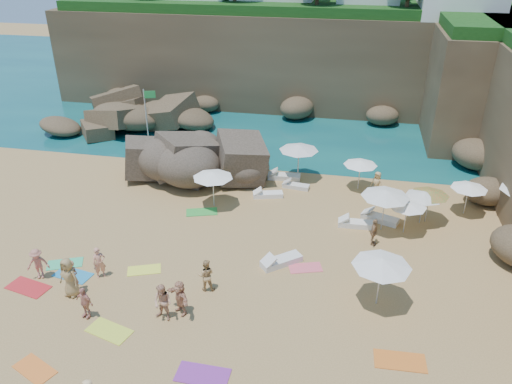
% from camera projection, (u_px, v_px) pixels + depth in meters
% --- Properties ---
extents(ground, '(120.00, 120.00, 0.00)m').
position_uv_depth(ground, '(204.00, 252.00, 24.60)').
color(ground, tan).
rests_on(ground, ground).
extents(seawater, '(120.00, 120.00, 0.00)m').
position_uv_depth(seawater, '(288.00, 87.00, 50.66)').
color(seawater, '#0C4751').
rests_on(seawater, ground).
extents(cliff_back, '(44.00, 8.00, 8.00)m').
position_uv_depth(cliff_back, '(304.00, 59.00, 44.11)').
color(cliff_back, brown).
rests_on(cliff_back, ground).
extents(cliff_corner, '(10.00, 12.00, 8.00)m').
position_uv_depth(cliff_corner, '(497.00, 83.00, 37.18)').
color(cliff_corner, brown).
rests_on(cliff_corner, ground).
extents(rock_promontory, '(12.00, 7.00, 2.00)m').
position_uv_depth(rock_promontory, '(130.00, 126.00, 40.40)').
color(rock_promontory, brown).
rests_on(rock_promontory, ground).
extents(marina_masts, '(3.10, 0.10, 6.00)m').
position_uv_depth(marina_masts, '(133.00, 50.00, 52.11)').
color(marina_masts, white).
rests_on(marina_masts, ground).
extents(rock_outcrop, '(8.72, 7.77, 2.87)m').
position_uv_depth(rock_outcrop, '(206.00, 172.00, 32.75)').
color(rock_outcrop, brown).
rests_on(rock_outcrop, ground).
extents(flag_pole, '(0.84, 0.30, 4.40)m').
position_uv_depth(flag_pole, '(148.00, 111.00, 34.98)').
color(flag_pole, silver).
rests_on(flag_pole, ground).
extents(parasol_0, '(2.28, 2.28, 2.16)m').
position_uv_depth(parasol_0, '(213.00, 175.00, 27.82)').
color(parasol_0, silver).
rests_on(parasol_0, ground).
extents(parasol_1, '(2.03, 2.03, 1.92)m').
position_uv_depth(parasol_1, '(361.00, 163.00, 29.80)').
color(parasol_1, silver).
rests_on(parasol_1, ground).
extents(parasol_2, '(2.46, 2.46, 2.33)m').
position_uv_depth(parasol_2, '(299.00, 147.00, 30.92)').
color(parasol_2, silver).
rests_on(parasol_2, ground).
extents(parasol_3, '(1.96, 1.96, 1.86)m').
position_uv_depth(parasol_3, '(408.00, 204.00, 25.42)').
color(parasol_3, silver).
rests_on(parasol_3, ground).
extents(parasol_6, '(2.05, 2.05, 1.93)m').
position_uv_depth(parasol_6, '(430.00, 192.00, 26.37)').
color(parasol_6, silver).
rests_on(parasol_6, ground).
extents(parasol_7, '(1.97, 1.97, 1.86)m').
position_uv_depth(parasol_7, '(469.00, 186.00, 27.17)').
color(parasol_7, silver).
rests_on(parasol_7, ground).
extents(parasol_8, '(2.01, 2.01, 1.90)m').
position_uv_depth(parasol_8, '(424.00, 194.00, 26.24)').
color(parasol_8, silver).
rests_on(parasol_8, ground).
extents(parasol_9, '(2.50, 2.50, 2.36)m').
position_uv_depth(parasol_9, '(386.00, 193.00, 25.43)').
color(parasol_9, silver).
rests_on(parasol_9, ground).
extents(parasol_11, '(2.45, 2.45, 2.32)m').
position_uv_depth(parasol_11, '(382.00, 262.00, 20.22)').
color(parasol_11, silver).
rests_on(parasol_11, ground).
extents(lounger_0, '(2.09, 0.81, 0.32)m').
position_uv_depth(lounger_0, '(284.00, 177.00, 31.76)').
color(lounger_0, silver).
rests_on(lounger_0, ground).
extents(lounger_1, '(2.09, 1.32, 0.31)m').
position_uv_depth(lounger_1, '(380.00, 218.00, 27.16)').
color(lounger_1, silver).
rests_on(lounger_1, ground).
extents(lounger_2, '(1.70, 0.76, 0.26)m').
position_uv_depth(lounger_2, '(296.00, 186.00, 30.66)').
color(lounger_2, silver).
rests_on(lounger_2, ground).
extents(lounger_3, '(1.86, 1.05, 0.27)m').
position_uv_depth(lounger_3, '(268.00, 195.00, 29.64)').
color(lounger_3, white).
rests_on(lounger_3, ground).
extents(lounger_4, '(1.93, 0.71, 0.30)m').
position_uv_depth(lounger_4, '(356.00, 224.00, 26.67)').
color(lounger_4, white).
rests_on(lounger_4, ground).
extents(lounger_5, '(1.97, 1.80, 0.31)m').
position_uv_depth(lounger_5, '(281.00, 261.00, 23.64)').
color(lounger_5, white).
rests_on(lounger_5, ground).
extents(towel_2, '(1.81, 1.39, 0.03)m').
position_uv_depth(towel_2, '(35.00, 369.00, 17.99)').
color(towel_2, orange).
rests_on(towel_2, ground).
extents(towel_3, '(1.81, 1.38, 0.03)m').
position_uv_depth(towel_3, '(65.00, 264.00, 23.70)').
color(towel_3, '#37C17F').
rests_on(towel_3, ground).
extents(towel_4, '(1.97, 1.35, 0.03)m').
position_uv_depth(towel_4, '(109.00, 331.00, 19.72)').
color(towel_4, '#D5E33B').
rests_on(towel_4, ground).
extents(towel_6, '(1.93, 0.99, 0.03)m').
position_uv_depth(towel_6, '(203.00, 375.00, 17.76)').
color(towel_6, purple).
rests_on(towel_6, ground).
extents(towel_7, '(2.07, 1.34, 0.03)m').
position_uv_depth(towel_7, '(28.00, 287.00, 22.13)').
color(towel_7, red).
rests_on(towel_7, ground).
extents(towel_8, '(1.87, 1.17, 0.03)m').
position_uv_depth(towel_8, '(73.00, 275.00, 22.93)').
color(towel_8, '#2284B8').
rests_on(towel_8, ground).
extents(towel_9, '(1.70, 1.20, 0.03)m').
position_uv_depth(towel_9, '(305.00, 268.00, 23.41)').
color(towel_9, '#EE5C6F').
rests_on(towel_9, ground).
extents(towel_10, '(1.92, 1.02, 0.03)m').
position_uv_depth(towel_10, '(400.00, 361.00, 18.34)').
color(towel_10, orange).
rests_on(towel_10, ground).
extents(towel_11, '(1.92, 1.36, 0.03)m').
position_uv_depth(towel_11, '(202.00, 212.00, 28.06)').
color(towel_11, green).
rests_on(towel_11, ground).
extents(towel_12, '(1.70, 1.26, 0.03)m').
position_uv_depth(towel_12, '(144.00, 270.00, 23.27)').
color(towel_12, '#EFFA41').
rests_on(towel_12, ground).
extents(person_stand_0, '(0.67, 0.62, 1.53)m').
position_uv_depth(person_stand_0, '(99.00, 263.00, 22.50)').
color(person_stand_0, tan).
rests_on(person_stand_0, ground).
extents(person_stand_1, '(0.85, 0.73, 1.54)m').
position_uv_depth(person_stand_1, '(206.00, 275.00, 21.68)').
color(person_stand_1, tan).
rests_on(person_stand_1, ground).
extents(person_stand_2, '(1.15, 1.01, 1.69)m').
position_uv_depth(person_stand_2, '(213.00, 164.00, 31.79)').
color(person_stand_2, '#E2B480').
rests_on(person_stand_2, ground).
extents(person_stand_3, '(0.50, 0.90, 1.46)m').
position_uv_depth(person_stand_3, '(374.00, 232.00, 24.85)').
color(person_stand_3, '#9B744D').
rests_on(person_stand_3, ground).
extents(person_stand_4, '(0.82, 0.70, 1.47)m').
position_uv_depth(person_stand_4, '(377.00, 183.00, 29.65)').
color(person_stand_4, tan).
rests_on(person_stand_4, ground).
extents(person_stand_5, '(1.68, 0.74, 1.75)m').
position_uv_depth(person_stand_5, '(179.00, 166.00, 31.45)').
color(person_stand_5, tan).
rests_on(person_stand_5, ground).
extents(person_lie_0, '(1.45, 1.76, 0.40)m').
position_uv_depth(person_lie_0, '(40.00, 274.00, 22.66)').
color(person_lie_0, '#B46D5A').
rests_on(person_lie_0, ground).
extents(person_lie_1, '(1.18, 1.60, 0.35)m').
position_uv_depth(person_lie_1, '(87.00, 313.00, 20.39)').
color(person_lie_1, tan).
rests_on(person_lie_1, ground).
extents(person_lie_2, '(1.24, 1.98, 0.49)m').
position_uv_depth(person_lie_2, '(72.00, 290.00, 21.57)').
color(person_lie_2, '#997B4C').
rests_on(person_lie_2, ground).
extents(person_lie_3, '(2.08, 2.10, 0.41)m').
position_uv_depth(person_lie_3, '(181.00, 309.00, 20.59)').
color(person_lie_3, tan).
rests_on(person_lie_3, ground).
extents(person_lie_4, '(0.82, 1.60, 0.36)m').
position_uv_depth(person_lie_4, '(75.00, 288.00, 21.83)').
color(person_lie_4, tan).
rests_on(person_lie_4, ground).
extents(person_lie_5, '(1.19, 1.80, 0.63)m').
position_uv_depth(person_lie_5, '(164.00, 313.00, 20.19)').
color(person_lie_5, tan).
rests_on(person_lie_5, ground).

